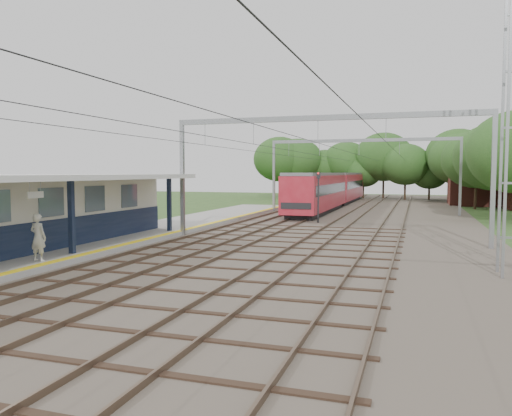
% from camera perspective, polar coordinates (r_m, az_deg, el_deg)
% --- Properties ---
extents(ground, '(160.00, 160.00, 0.00)m').
position_cam_1_polar(ground, '(15.26, -16.66, -10.84)').
color(ground, '#2D4C1E').
rests_on(ground, ground).
extents(ballast_bed, '(18.00, 90.00, 0.10)m').
position_cam_1_polar(ballast_bed, '(42.51, 11.91, -1.19)').
color(ballast_bed, '#473D33').
rests_on(ballast_bed, ground).
extents(platform, '(5.00, 52.00, 0.35)m').
position_cam_1_polar(platform, '(30.81, -13.36, -2.95)').
color(platform, gray).
rests_on(platform, ground).
extents(yellow_stripe, '(0.45, 52.00, 0.01)m').
position_cam_1_polar(yellow_stripe, '(29.69, -9.64, -2.81)').
color(yellow_stripe, yellow).
rests_on(yellow_stripe, platform).
extents(station_building, '(3.41, 18.00, 3.40)m').
position_cam_1_polar(station_building, '(25.85, -24.16, -0.36)').
color(station_building, beige).
rests_on(station_building, platform).
extents(canopy, '(6.40, 20.00, 3.44)m').
position_cam_1_polar(canopy, '(24.30, -23.91, 3.16)').
color(canopy, '#111B36').
rests_on(canopy, platform).
extents(rail_tracks, '(11.80, 88.00, 0.15)m').
position_cam_1_polar(rail_tracks, '(42.83, 8.59, -0.94)').
color(rail_tracks, brown).
rests_on(rail_tracks, ballast_bed).
extents(catenary_system, '(17.22, 88.00, 7.00)m').
position_cam_1_polar(catenary_system, '(37.76, 10.34, 6.48)').
color(catenary_system, gray).
rests_on(catenary_system, ground).
extents(tree_band, '(31.72, 30.88, 8.82)m').
position_cam_1_polar(tree_band, '(69.38, 14.23, 4.81)').
color(tree_band, '#382619').
rests_on(tree_band, ground).
extents(house_far, '(8.00, 6.12, 8.66)m').
position_cam_1_polar(house_far, '(64.55, 24.74, 3.13)').
color(house_far, brown).
rests_on(house_far, ground).
extents(person, '(0.70, 0.46, 1.92)m').
position_cam_1_polar(person, '(21.66, -23.64, -3.09)').
color(person, beige).
rests_on(person, platform).
extents(train, '(2.87, 35.69, 3.77)m').
position_cam_1_polar(train, '(56.17, 8.82, 2.21)').
color(train, black).
rests_on(train, ballast_bed).
extents(signal_post, '(0.31, 0.29, 3.92)m').
position_cam_1_polar(signal_post, '(37.73, 7.13, 1.75)').
color(signal_post, black).
rests_on(signal_post, ground).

